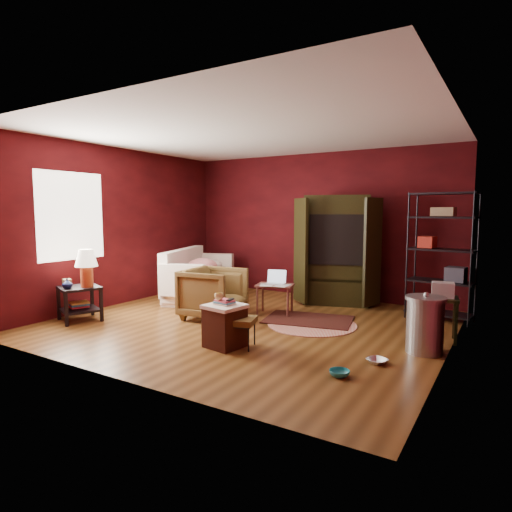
{
  "coord_description": "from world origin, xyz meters",
  "views": [
    {
      "loc": [
        3.35,
        -5.31,
        1.68
      ],
      "look_at": [
        0.0,
        0.2,
        1.0
      ],
      "focal_mm": 30.0,
      "sensor_mm": 36.0,
      "label": 1
    }
  ],
  "objects": [
    {
      "name": "sofa_cushions",
      "position": [
        -1.88,
        1.08,
        0.42
      ],
      "size": [
        1.45,
        2.22,
        0.87
      ],
      "rotation": [
        0.0,
        0.0,
        0.34
      ],
      "color": "white",
      "rests_on": "sofa"
    },
    {
      "name": "rug_round",
      "position": [
        0.84,
        0.41,
        0.01
      ],
      "size": [
        1.67,
        1.67,
        0.01
      ],
      "rotation": [
        0.0,
        0.0,
        0.32
      ],
      "color": "beige",
      "rests_on": "ground"
    },
    {
      "name": "laptop_desk",
      "position": [
        0.06,
        0.7,
        0.44
      ],
      "size": [
        0.66,
        0.57,
        0.72
      ],
      "rotation": [
        0.0,
        0.0,
        0.26
      ],
      "color": "brown",
      "rests_on": "ground"
    },
    {
      "name": "sofa",
      "position": [
        -1.88,
        1.13,
        0.38
      ],
      "size": [
        1.15,
        2.0,
        0.75
      ],
      "primitive_type": "imported",
      "rotation": [
        0.0,
        0.0,
        1.9
      ],
      "color": "white",
      "rests_on": "ground"
    },
    {
      "name": "side_table",
      "position": [
        -2.24,
        -1.19,
        0.66
      ],
      "size": [
        0.73,
        0.73,
        1.11
      ],
      "rotation": [
        0.0,
        0.0,
        -0.39
      ],
      "color": "black",
      "rests_on": "ground"
    },
    {
      "name": "pet_bowl_turquoise",
      "position": [
        1.9,
        -1.28,
        0.1
      ],
      "size": [
        0.22,
        0.11,
        0.21
      ],
      "primitive_type": "imported",
      "rotation": [
        0.0,
        0.0,
        0.21
      ],
      "color": "teal",
      "rests_on": "ground"
    },
    {
      "name": "tv_armoire",
      "position": [
        0.62,
        1.99,
        1.02
      ],
      "size": [
        1.48,
        1.07,
        1.96
      ],
      "rotation": [
        0.0,
        0.0,
        0.29
      ],
      "color": "black",
      "rests_on": "ground"
    },
    {
      "name": "vase",
      "position": [
        -2.29,
        -1.43,
        0.6
      ],
      "size": [
        0.16,
        0.16,
        0.15
      ],
      "primitive_type": "imported",
      "rotation": [
        0.0,
        0.0,
        -0.05
      ],
      "color": "#0C143D",
      "rests_on": "side_table"
    },
    {
      "name": "mug",
      "position": [
        0.29,
        -1.15,
        0.65
      ],
      "size": [
        0.11,
        0.09,
        0.11
      ],
      "primitive_type": "imported",
      "rotation": [
        0.0,
        0.0,
        -0.04
      ],
      "color": "#D9BA6A",
      "rests_on": "hamper"
    },
    {
      "name": "footstool",
      "position": [
        0.51,
        -1.01,
        0.32
      ],
      "size": [
        0.45,
        0.45,
        0.37
      ],
      "rotation": [
        0.0,
        0.0,
        0.3
      ],
      "color": "black",
      "rests_on": "ground"
    },
    {
      "name": "pet_bowl_steel",
      "position": [
        2.12,
        -0.71,
        0.11
      ],
      "size": [
        0.22,
        0.14,
        0.22
      ],
      "primitive_type": "imported",
      "rotation": [
        0.0,
        0.0,
        -0.43
      ],
      "color": "silver",
      "rests_on": "ground"
    },
    {
      "name": "rug_oriental",
      "position": [
        0.69,
        0.62,
        0.02
      ],
      "size": [
        1.46,
        1.12,
        0.01
      ],
      "rotation": [
        0.0,
        0.0,
        0.21
      ],
      "color": "#531D16",
      "rests_on": "ground"
    },
    {
      "name": "wire_shelving",
      "position": [
        2.42,
        1.72,
        1.08
      ],
      "size": [
        1.01,
        0.54,
        1.97
      ],
      "rotation": [
        0.0,
        0.0,
        -0.13
      ],
      "color": "black",
      "rests_on": "ground"
    },
    {
      "name": "small_stand",
      "position": [
        2.59,
        0.57,
        0.57
      ],
      "size": [
        0.44,
        0.44,
        0.77
      ],
      "rotation": [
        0.0,
        0.0,
        0.17
      ],
      "color": "black",
      "rests_on": "ground"
    },
    {
      "name": "room",
      "position": [
        -0.04,
        -0.01,
        1.4
      ],
      "size": [
        5.54,
        5.04,
        2.84
      ],
      "color": "brown",
      "rests_on": "ground"
    },
    {
      "name": "hamper",
      "position": [
        0.34,
        -1.1,
        0.28
      ],
      "size": [
        0.5,
        0.5,
        0.61
      ],
      "rotation": [
        0.0,
        0.0,
        -0.16
      ],
      "color": "#451A10",
      "rests_on": "ground"
    },
    {
      "name": "trash_can",
      "position": [
        2.49,
        -0.04,
        0.34
      ],
      "size": [
        0.48,
        0.48,
        0.73
      ],
      "rotation": [
        0.0,
        0.0,
        0.03
      ],
      "color": "#B0B3B8",
      "rests_on": "ground"
    },
    {
      "name": "armchair",
      "position": [
        -0.66,
        -0.01,
        0.44
      ],
      "size": [
        0.89,
        0.94,
        0.87
      ],
      "primitive_type": "imported",
      "rotation": [
        0.0,
        0.0,
        1.7
      ],
      "color": "black",
      "rests_on": "ground"
    }
  ]
}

